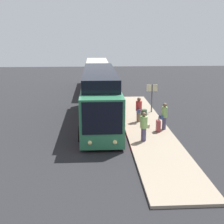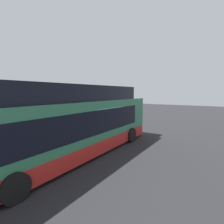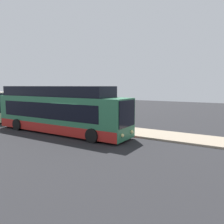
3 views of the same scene
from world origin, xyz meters
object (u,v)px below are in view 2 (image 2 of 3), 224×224
passenger_with_bags (48,129)px  suitcase (67,129)px  bus_lead (72,126)px  passenger_waiting (93,121)px  trash_bin (31,141)px  passenger_boarding (58,122)px

passenger_with_bags → suitcase: (2.38, 0.92, -0.56)m
bus_lead → passenger_waiting: 5.30m
passenger_with_bags → passenger_waiting: bearing=97.5°
bus_lead → passenger_waiting: bus_lead is taller
passenger_waiting → suitcase: size_ratio=1.75×
bus_lead → passenger_with_bags: bearing=77.5°
passenger_waiting → trash_bin: (-4.94, 0.80, -0.59)m
suitcase → bus_lead: bearing=-129.3°
passenger_with_bags → trash_bin: size_ratio=2.69×
passenger_boarding → suitcase: bearing=102.4°
bus_lead → suitcase: (2.99, 3.65, -1.16)m
passenger_boarding → passenger_waiting: size_ratio=1.03×
bus_lead → trash_bin: size_ratio=18.77×
passenger_boarding → trash_bin: 3.01m
bus_lead → passenger_waiting: bearing=27.7°
suitcase → trash_bin: (-3.27, -0.40, -0.05)m
passenger_boarding → trash_bin: passenger_boarding is taller
passenger_boarding → trash_bin: size_ratio=2.71×
passenger_with_bags → trash_bin: 1.19m
suitcase → trash_bin: bearing=-173.0°
bus_lead → passenger_boarding: 4.86m
passenger_waiting → trash_bin: size_ratio=2.65×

